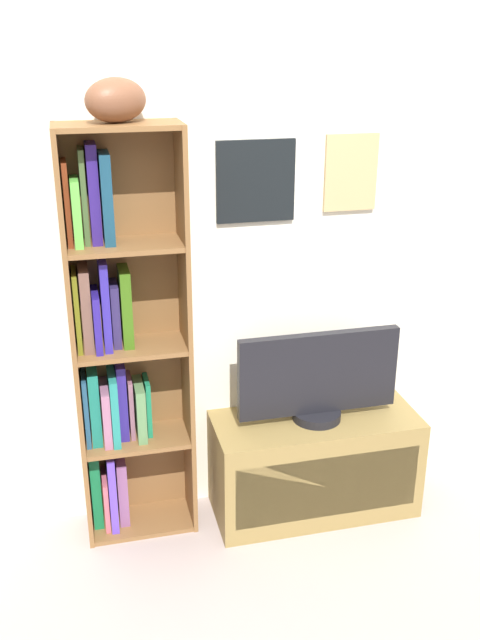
% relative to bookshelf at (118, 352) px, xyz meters
% --- Properties ---
extents(back_wall, '(4.80, 0.08, 2.42)m').
position_rel_bookshelf_xyz_m(back_wall, '(0.49, 0.12, 0.35)').
color(back_wall, white).
rests_on(back_wall, ground).
extents(bookshelf, '(0.49, 0.25, 1.80)m').
position_rel_bookshelf_xyz_m(bookshelf, '(0.00, 0.00, 0.00)').
color(bookshelf, brown).
rests_on(bookshelf, ground).
extents(football, '(0.29, 0.25, 0.16)m').
position_rel_bookshelf_xyz_m(football, '(0.05, -0.03, 1.02)').
color(football, brown).
rests_on(football, bookshelf).
extents(tv_stand, '(0.94, 0.39, 0.48)m').
position_rel_bookshelf_xyz_m(tv_stand, '(0.86, -0.10, -0.62)').
color(tv_stand, olive).
rests_on(tv_stand, ground).
extents(television, '(0.73, 0.22, 0.42)m').
position_rel_bookshelf_xyz_m(television, '(0.86, -0.10, -0.17)').
color(television, black).
rests_on(television, tv_stand).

